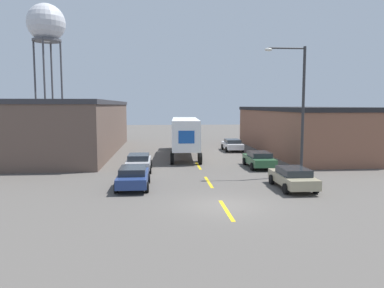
{
  "coord_description": "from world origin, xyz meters",
  "views": [
    {
      "loc": [
        -3.15,
        -18.34,
        5.06
      ],
      "look_at": [
        -0.77,
        9.83,
        2.14
      ],
      "focal_mm": 35.0,
      "sensor_mm": 36.0,
      "label": 1
    }
  ],
  "objects_px": {
    "semi_truck": "(185,133)",
    "parked_car_left_near": "(133,177)",
    "parked_car_right_far": "(232,145)",
    "street_lamp": "(299,102)",
    "parked_car_right_mid": "(259,159)",
    "parked_car_right_near": "(293,177)",
    "parked_car_left_far": "(139,162)",
    "water_tower": "(46,25)"
  },
  "relations": [
    {
      "from": "semi_truck",
      "to": "parked_car_left_near",
      "type": "xyz_separation_m",
      "value": [
        -4.17,
        -14.95,
        -1.59
      ]
    },
    {
      "from": "parked_car_right_near",
      "to": "parked_car_left_far",
      "type": "distance_m",
      "value": 12.06
    },
    {
      "from": "parked_car_right_mid",
      "to": "parked_car_left_near",
      "type": "xyz_separation_m",
      "value": [
        -9.71,
        -6.77,
        0.0
      ]
    },
    {
      "from": "parked_car_right_near",
      "to": "water_tower",
      "type": "bearing_deg",
      "value": 124.04
    },
    {
      "from": "semi_truck",
      "to": "parked_car_left_far",
      "type": "distance_m",
      "value": 9.94
    },
    {
      "from": "parked_car_left_near",
      "to": "parked_car_left_far",
      "type": "bearing_deg",
      "value": 90.0
    },
    {
      "from": "parked_car_left_far",
      "to": "semi_truck",
      "type": "bearing_deg",
      "value": 64.82
    },
    {
      "from": "parked_car_left_far",
      "to": "water_tower",
      "type": "height_order",
      "value": "water_tower"
    },
    {
      "from": "parked_car_right_far",
      "to": "parked_car_left_near",
      "type": "height_order",
      "value": "same"
    },
    {
      "from": "parked_car_left_near",
      "to": "street_lamp",
      "type": "xyz_separation_m",
      "value": [
        11.45,
        2.88,
        4.59
      ]
    },
    {
      "from": "semi_truck",
      "to": "parked_car_right_mid",
      "type": "xyz_separation_m",
      "value": [
        5.54,
        -8.18,
        -1.59
      ]
    },
    {
      "from": "semi_truck",
      "to": "parked_car_left_far",
      "type": "height_order",
      "value": "semi_truck"
    },
    {
      "from": "parked_car_left_near",
      "to": "parked_car_right_near",
      "type": "bearing_deg",
      "value": -6.35
    },
    {
      "from": "parked_car_right_far",
      "to": "water_tower",
      "type": "relative_size",
      "value": 0.22
    },
    {
      "from": "street_lamp",
      "to": "parked_car_left_far",
      "type": "bearing_deg",
      "value": 164.41
    },
    {
      "from": "parked_car_right_near",
      "to": "parked_car_right_mid",
      "type": "distance_m",
      "value": 7.85
    },
    {
      "from": "water_tower",
      "to": "parked_car_left_far",
      "type": "bearing_deg",
      "value": -62.98
    },
    {
      "from": "parked_car_right_far",
      "to": "street_lamp",
      "type": "xyz_separation_m",
      "value": [
        1.73,
        -15.31,
        4.59
      ]
    },
    {
      "from": "parked_car_right_mid",
      "to": "water_tower",
      "type": "height_order",
      "value": "water_tower"
    },
    {
      "from": "parked_car_right_far",
      "to": "parked_car_left_far",
      "type": "xyz_separation_m",
      "value": [
        -9.71,
        -12.11,
        0.0
      ]
    },
    {
      "from": "parked_car_left_near",
      "to": "water_tower",
      "type": "height_order",
      "value": "water_tower"
    },
    {
      "from": "semi_truck",
      "to": "parked_car_right_mid",
      "type": "height_order",
      "value": "semi_truck"
    },
    {
      "from": "street_lamp",
      "to": "parked_car_right_mid",
      "type": "bearing_deg",
      "value": 114.0
    },
    {
      "from": "water_tower",
      "to": "street_lamp",
      "type": "relative_size",
      "value": 2.19
    },
    {
      "from": "parked_car_right_mid",
      "to": "water_tower",
      "type": "distance_m",
      "value": 41.31
    },
    {
      "from": "semi_truck",
      "to": "parked_car_right_far",
      "type": "xyz_separation_m",
      "value": [
        5.54,
        3.23,
        -1.59
      ]
    },
    {
      "from": "parked_car_right_mid",
      "to": "street_lamp",
      "type": "distance_m",
      "value": 6.26
    },
    {
      "from": "parked_car_right_near",
      "to": "parked_car_right_far",
      "type": "distance_m",
      "value": 19.26
    },
    {
      "from": "parked_car_right_far",
      "to": "semi_truck",
      "type": "bearing_deg",
      "value": -149.73
    },
    {
      "from": "parked_car_right_mid",
      "to": "parked_car_left_near",
      "type": "distance_m",
      "value": 11.84
    },
    {
      "from": "parked_car_right_near",
      "to": "parked_car_left_far",
      "type": "height_order",
      "value": "same"
    },
    {
      "from": "parked_car_right_mid",
      "to": "water_tower",
      "type": "bearing_deg",
      "value": 130.68
    },
    {
      "from": "semi_truck",
      "to": "street_lamp",
      "type": "height_order",
      "value": "street_lamp"
    },
    {
      "from": "parked_car_left_near",
      "to": "water_tower",
      "type": "distance_m",
      "value": 41.91
    },
    {
      "from": "parked_car_right_far",
      "to": "parked_car_left_near",
      "type": "relative_size",
      "value": 1.0
    },
    {
      "from": "semi_truck",
      "to": "parked_car_left_far",
      "type": "xyz_separation_m",
      "value": [
        -4.17,
        -8.88,
        -1.59
      ]
    },
    {
      "from": "parked_car_right_near",
      "to": "semi_truck",
      "type": "bearing_deg",
      "value": 109.06
    },
    {
      "from": "parked_car_right_near",
      "to": "parked_car_left_near",
      "type": "distance_m",
      "value": 9.77
    },
    {
      "from": "semi_truck",
      "to": "parked_car_right_mid",
      "type": "relative_size",
      "value": 3.13
    },
    {
      "from": "parked_car_right_near",
      "to": "parked_car_left_far",
      "type": "relative_size",
      "value": 1.0
    },
    {
      "from": "parked_car_right_mid",
      "to": "parked_car_right_far",
      "type": "distance_m",
      "value": 11.41
    },
    {
      "from": "parked_car_right_mid",
      "to": "parked_car_left_far",
      "type": "relative_size",
      "value": 1.0
    }
  ]
}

